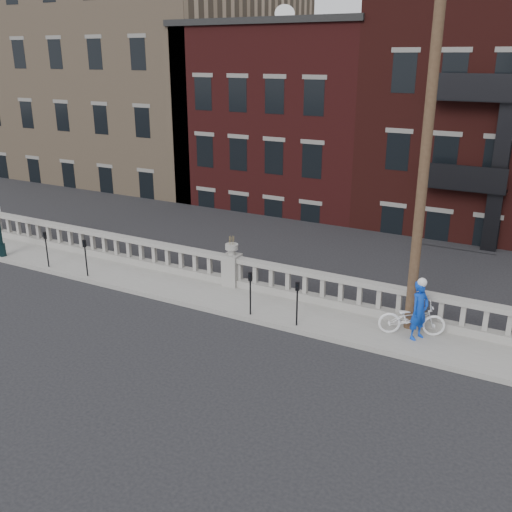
{
  "coord_description": "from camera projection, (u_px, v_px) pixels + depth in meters",
  "views": [
    {
      "loc": [
        9.49,
        -11.68,
        7.63
      ],
      "look_at": [
        1.35,
        3.2,
        1.65
      ],
      "focal_mm": 40.0,
      "sensor_mm": 36.0,
      "label": 1
    }
  ],
  "objects": [
    {
      "name": "balustrade",
      "position": [
        232.0,
        271.0,
        19.55
      ],
      "size": [
        28.0,
        0.34,
        1.03
      ],
      "color": "gray",
      "rests_on": "sidewalk"
    },
    {
      "name": "parking_meter_d",
      "position": [
        297.0,
        299.0,
        16.46
      ],
      "size": [
        0.1,
        0.09,
        1.36
      ],
      "color": "black",
      "rests_on": "sidewalk"
    },
    {
      "name": "sidewalk",
      "position": [
        218.0,
        296.0,
        18.96
      ],
      "size": [
        32.0,
        2.2,
        0.15
      ],
      "primitive_type": "cube",
      "color": "gray",
      "rests_on": "ground"
    },
    {
      "name": "cyclist",
      "position": [
        419.0,
        310.0,
        15.7
      ],
      "size": [
        0.63,
        0.73,
        1.7
      ],
      "primitive_type": "imported",
      "rotation": [
        0.0,
        0.0,
        1.14
      ],
      "color": "#0C39B5",
      "rests_on": "sidewalk"
    },
    {
      "name": "parking_meter_a",
      "position": [
        46.0,
        245.0,
        21.09
      ],
      "size": [
        0.1,
        0.09,
        1.36
      ],
      "color": "black",
      "rests_on": "sidewalk"
    },
    {
      "name": "ground",
      "position": [
        162.0,
        335.0,
        16.5
      ],
      "size": [
        120.0,
        120.0,
        0.0
      ],
      "primitive_type": "plane",
      "color": "black",
      "rests_on": "ground"
    },
    {
      "name": "parking_meter_b",
      "position": [
        85.0,
        254.0,
        20.2
      ],
      "size": [
        0.1,
        0.09,
        1.36
      ],
      "color": "black",
      "rests_on": "sidewalk"
    },
    {
      "name": "parking_meter_c",
      "position": [
        250.0,
        289.0,
        17.17
      ],
      "size": [
        0.1,
        0.09,
        1.36
      ],
      "color": "black",
      "rests_on": "sidewalk"
    },
    {
      "name": "lower_level",
      "position": [
        402.0,
        143.0,
        34.44
      ],
      "size": [
        80.0,
        44.0,
        20.8
      ],
      "color": "#605E59",
      "rests_on": "ground"
    },
    {
      "name": "utility_pole",
      "position": [
        426.0,
        152.0,
        14.93
      ],
      "size": [
        1.6,
        0.28,
        10.0
      ],
      "color": "#422D1E",
      "rests_on": "sidewalk"
    },
    {
      "name": "bicycle",
      "position": [
        412.0,
        318.0,
        16.05
      ],
      "size": [
        1.96,
        1.27,
        0.97
      ],
      "primitive_type": "imported",
      "rotation": [
        0.0,
        0.0,
        1.94
      ],
      "color": "white",
      "rests_on": "sidewalk"
    },
    {
      "name": "planter_pedestal",
      "position": [
        232.0,
        266.0,
        19.49
      ],
      "size": [
        0.55,
        0.55,
        1.76
      ],
      "color": "gray",
      "rests_on": "sidewalk"
    }
  ]
}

